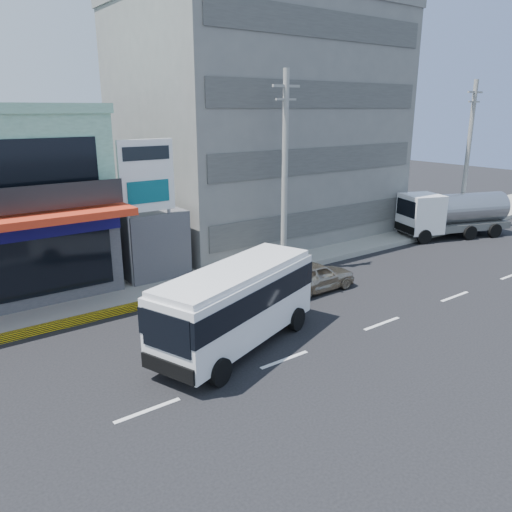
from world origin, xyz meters
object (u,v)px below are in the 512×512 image
(billboard, at_px, (147,184))
(sedan, at_px, (314,276))
(satellite_dish, at_px, (143,207))
(utility_pole_far, at_px, (468,155))
(minibus, at_px, (236,301))
(concrete_building, at_px, (258,127))
(tanker_truck, at_px, (451,213))
(utility_pole_near, at_px, (285,173))

(billboard, relative_size, sedan, 1.66)
(satellite_dish, height_order, sedan, satellite_dish)
(utility_pole_far, height_order, minibus, utility_pole_far)
(concrete_building, height_order, tanker_truck, concrete_building)
(sedan, relative_size, tanker_truck, 0.54)
(utility_pole_far, bearing_deg, utility_pole_near, 180.00)
(satellite_dish, distance_m, utility_pole_far, 22.35)
(billboard, distance_m, tanker_truck, 20.43)
(sedan, xyz_separation_m, tanker_truck, (14.14, 2.25, 0.87))
(satellite_dish, relative_size, minibus, 0.20)
(billboard, relative_size, utility_pole_near, 0.69)
(minibus, height_order, sedan, minibus)
(utility_pole_near, bearing_deg, sedan, -102.13)
(satellite_dish, bearing_deg, sedan, -51.20)
(minibus, bearing_deg, sedan, 22.79)
(utility_pole_far, bearing_deg, satellite_dish, 170.71)
(sedan, bearing_deg, concrete_building, -23.67)
(billboard, bearing_deg, minibus, -91.86)
(satellite_dish, bearing_deg, billboard, -105.52)
(utility_pole_near, height_order, utility_pole_far, same)
(utility_pole_near, bearing_deg, billboard, 164.52)
(satellite_dish, height_order, utility_pole_near, utility_pole_near)
(billboard, bearing_deg, sedan, -39.67)
(minibus, xyz_separation_m, tanker_truck, (20.22, 4.81, -0.18))
(tanker_truck, bearing_deg, concrete_building, 138.48)
(billboard, bearing_deg, tanker_truck, -7.40)
(utility_pole_far, height_order, tanker_truck, utility_pole_far)
(concrete_building, bearing_deg, sedan, -113.61)
(billboard, height_order, utility_pole_near, utility_pole_near)
(sedan, bearing_deg, billboard, 50.27)
(satellite_dish, distance_m, sedan, 9.00)
(tanker_truck, bearing_deg, satellite_dish, 167.29)
(utility_pole_far, height_order, sedan, utility_pole_far)
(utility_pole_far, bearing_deg, tanker_truck, -162.44)
(sedan, distance_m, tanker_truck, 14.34)
(utility_pole_near, bearing_deg, utility_pole_far, 0.00)
(concrete_building, bearing_deg, utility_pole_far, -32.35)
(concrete_building, distance_m, tanker_truck, 13.78)
(satellite_dish, xyz_separation_m, minibus, (-0.74, -9.20, -1.82))
(concrete_building, xyz_separation_m, utility_pole_near, (-4.00, -7.60, -1.85))
(utility_pole_near, relative_size, sedan, 2.40)
(minibus, height_order, tanker_truck, minibus)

